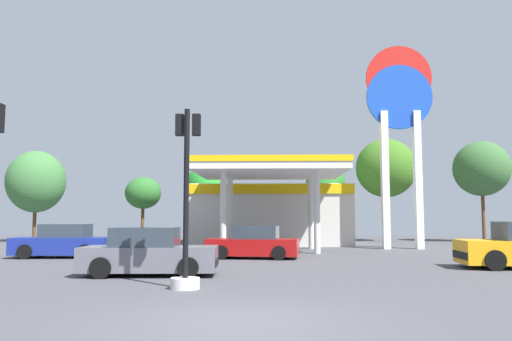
{
  "coord_description": "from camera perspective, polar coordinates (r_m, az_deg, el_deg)",
  "views": [
    {
      "loc": [
        0.61,
        -9.0,
        1.78
      ],
      "look_at": [
        -0.28,
        16.58,
        4.16
      ],
      "focal_mm": 35.87,
      "sensor_mm": 36.0,
      "label": 1
    }
  ],
  "objects": [
    {
      "name": "car_1",
      "position": [
        22.82,
        -0.29,
        -8.15
      ],
      "size": [
        4.18,
        2.2,
        1.44
      ],
      "color": "black",
      "rests_on": "ground"
    },
    {
      "name": "tree_5",
      "position": [
        42.1,
        23.85,
        0.19
      ],
      "size": [
        4.16,
        4.16,
        7.56
      ],
      "color": "brown",
      "rests_on": "ground"
    },
    {
      "name": "tree_3",
      "position": [
        39.6,
        7.74,
        -1.33
      ],
      "size": [
        2.98,
        2.98,
        6.06
      ],
      "color": "brown",
      "rests_on": "ground"
    },
    {
      "name": "tree_0",
      "position": [
        42.07,
        -23.33,
        -1.15
      ],
      "size": [
        4.32,
        4.32,
        6.86
      ],
      "color": "brown",
      "rests_on": "ground"
    },
    {
      "name": "traffic_signal_1",
      "position": [
        13.23,
        -7.8,
        -5.69
      ],
      "size": [
        0.74,
        0.74,
        4.6
      ],
      "color": "silver",
      "rests_on": "ground"
    },
    {
      "name": "car_2",
      "position": [
        16.47,
        -11.8,
        -9.06
      ],
      "size": [
        4.25,
        2.07,
        1.49
      ],
      "color": "black",
      "rests_on": "ground"
    },
    {
      "name": "tree_4",
      "position": [
        40.58,
        14.29,
        0.23
      ],
      "size": [
        4.59,
        4.59,
        7.85
      ],
      "color": "brown",
      "rests_on": "ground"
    },
    {
      "name": "ground_plane",
      "position": [
        9.2,
        -1.91,
        -16.48
      ],
      "size": [
        90.0,
        90.0,
        0.0
      ],
      "primitive_type": "plane",
      "color": "#47474C",
      "rests_on": "ground"
    },
    {
      "name": "gas_station",
      "position": [
        34.06,
        1.67,
        -4.46
      ],
      "size": [
        10.42,
        13.99,
        4.79
      ],
      "color": "beige",
      "rests_on": "ground"
    },
    {
      "name": "tree_1",
      "position": [
        41.24,
        -12.48,
        -2.48
      ],
      "size": [
        2.82,
        2.82,
        5.0
      ],
      "color": "brown",
      "rests_on": "ground"
    },
    {
      "name": "station_pole_sign",
      "position": [
        31.37,
        15.74,
        5.53
      ],
      "size": [
        3.85,
        0.56,
        11.98
      ],
      "color": "white",
      "rests_on": "ground"
    },
    {
      "name": "car_3",
      "position": [
        24.88,
        -20.74,
        -7.5
      ],
      "size": [
        4.32,
        2.14,
        1.51
      ],
      "color": "black",
      "rests_on": "ground"
    },
    {
      "name": "tree_2",
      "position": [
        38.1,
        -5.71,
        -1.71
      ],
      "size": [
        2.83,
        2.83,
        5.65
      ],
      "color": "brown",
      "rests_on": "ground"
    }
  ]
}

